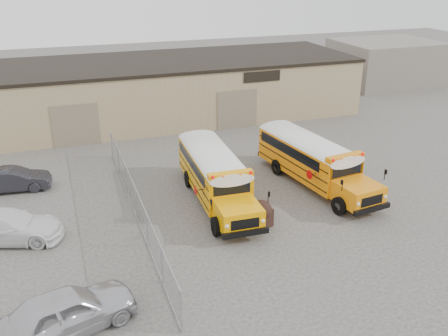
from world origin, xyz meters
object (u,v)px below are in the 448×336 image
object	(u,v)px
tarp_bundle	(261,213)
car_silver	(67,311)
school_bus_left	(191,139)
school_bus_right	(261,130)
car_white	(7,226)
car_dark	(13,180)

from	to	relation	value
tarp_bundle	car_silver	bearing A→B (deg)	-153.53
school_bus_left	car_silver	xyz separation A→B (m)	(-8.50, -13.97, -0.74)
tarp_bundle	car_silver	world-z (taller)	car_silver
school_bus_right	tarp_bundle	world-z (taller)	school_bus_right
car_silver	car_white	bearing A→B (deg)	0.44
school_bus_left	car_dark	size ratio (longest dim) A/B	2.33
school_bus_left	tarp_bundle	world-z (taller)	school_bus_left
tarp_bundle	school_bus_right	bearing A→B (deg)	66.85
school_bus_right	car_dark	xyz separation A→B (m)	(-15.66, -0.98, -0.93)
tarp_bundle	car_dark	world-z (taller)	tarp_bundle
tarp_bundle	car_dark	distance (m)	14.36
car_white	car_dark	world-z (taller)	car_white
car_silver	car_white	world-z (taller)	car_silver
school_bus_right	car_dark	size ratio (longest dim) A/B	2.39
car_dark	car_white	bearing A→B (deg)	-174.94
school_bus_right	car_dark	world-z (taller)	school_bus_right
car_white	school_bus_right	bearing A→B (deg)	-50.04
car_dark	school_bus_left	bearing A→B (deg)	-79.51
school_bus_right	car_white	world-z (taller)	school_bus_right
car_white	school_bus_left	bearing A→B (deg)	-41.69
school_bus_left	car_white	bearing A→B (deg)	-148.43
school_bus_right	car_silver	bearing A→B (deg)	-133.64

